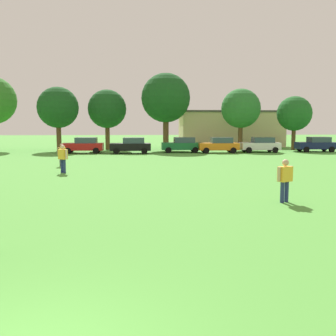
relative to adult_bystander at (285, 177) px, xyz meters
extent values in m
plane|color=#4C9338|center=(-7.13, 20.27, -1.01)|extent=(160.00, 160.00, 0.00)
cylinder|color=navy|center=(0.11, 0.06, -0.59)|extent=(0.16, 0.16, 0.83)
cylinder|color=navy|center=(-0.11, -0.06, -0.59)|extent=(0.16, 0.16, 0.83)
cube|color=yellow|center=(0.00, 0.00, 0.12)|extent=(0.64, 0.54, 0.59)
cylinder|color=tan|center=(0.30, 0.16, 0.13)|extent=(0.12, 0.12, 0.55)
cylinder|color=tan|center=(-0.30, -0.16, 0.13)|extent=(0.12, 0.12, 0.55)
sphere|color=tan|center=(0.00, 0.00, 0.56)|extent=(0.26, 0.26, 0.26)
cylinder|color=navy|center=(-10.44, 9.78, -0.57)|extent=(0.16, 0.16, 0.88)
cylinder|color=navy|center=(-10.64, 9.96, -0.57)|extent=(0.16, 0.16, 0.88)
cube|color=yellow|center=(-10.54, 9.87, 0.18)|extent=(0.65, 0.64, 0.62)
cylinder|color=beige|center=(-10.27, 9.63, 0.20)|extent=(0.13, 0.13, 0.59)
cylinder|color=beige|center=(-10.81, 10.12, 0.20)|extent=(0.13, 0.13, 0.59)
sphere|color=beige|center=(-10.54, 9.87, 0.65)|extent=(0.27, 0.27, 0.27)
cylinder|color=#4C4C51|center=(-11.58, 14.04, -0.61)|extent=(0.15, 0.15, 0.81)
cylinder|color=#4C4C51|center=(-11.44, 14.24, -0.61)|extent=(0.15, 0.15, 0.81)
cube|color=yellow|center=(-11.51, 14.14, 0.08)|extent=(0.55, 0.61, 0.57)
cylinder|color=#936B4C|center=(-11.70, 13.87, 0.10)|extent=(0.12, 0.12, 0.54)
cylinder|color=#936B4C|center=(-11.32, 14.42, 0.10)|extent=(0.12, 0.12, 0.54)
sphere|color=#936B4C|center=(-11.51, 14.14, 0.51)|extent=(0.25, 0.25, 0.25)
cube|color=red|center=(-11.88, 27.00, -0.31)|extent=(4.30, 1.80, 0.76)
cube|color=#334756|center=(-11.53, 27.00, 0.37)|extent=(2.24, 1.58, 0.60)
cylinder|color=black|center=(-13.34, 26.10, -0.69)|extent=(0.64, 0.22, 0.64)
cylinder|color=black|center=(-13.34, 27.90, -0.69)|extent=(0.64, 0.22, 0.64)
cylinder|color=black|center=(-10.42, 26.10, -0.69)|extent=(0.64, 0.22, 0.64)
cylinder|color=black|center=(-10.42, 27.90, -0.69)|extent=(0.64, 0.22, 0.64)
cube|color=black|center=(-6.77, 26.24, -0.31)|extent=(4.30, 1.80, 0.76)
cube|color=#334756|center=(-6.42, 26.24, 0.37)|extent=(2.24, 1.58, 0.60)
cylinder|color=black|center=(-8.23, 25.34, -0.69)|extent=(0.64, 0.22, 0.64)
cylinder|color=black|center=(-8.23, 27.14, -0.69)|extent=(0.64, 0.22, 0.64)
cylinder|color=black|center=(-5.31, 25.34, -0.69)|extent=(0.64, 0.22, 0.64)
cylinder|color=black|center=(-5.31, 27.14, -0.69)|extent=(0.64, 0.22, 0.64)
cube|color=#196B38|center=(-1.24, 27.29, -0.31)|extent=(4.30, 1.80, 0.76)
cube|color=#334756|center=(-0.89, 27.29, 0.37)|extent=(2.24, 1.58, 0.60)
cylinder|color=black|center=(-2.70, 26.39, -0.69)|extent=(0.64, 0.22, 0.64)
cylinder|color=black|center=(-2.70, 28.19, -0.69)|extent=(0.64, 0.22, 0.64)
cylinder|color=black|center=(0.22, 26.39, -0.69)|extent=(0.64, 0.22, 0.64)
cylinder|color=black|center=(0.22, 28.19, -0.69)|extent=(0.64, 0.22, 0.64)
cube|color=orange|center=(2.73, 26.38, -0.31)|extent=(4.30, 1.80, 0.76)
cube|color=#334756|center=(3.07, 26.38, 0.37)|extent=(2.24, 1.58, 0.60)
cylinder|color=black|center=(1.27, 25.48, -0.69)|extent=(0.64, 0.22, 0.64)
cylinder|color=black|center=(1.27, 27.28, -0.69)|extent=(0.64, 0.22, 0.64)
cylinder|color=black|center=(4.19, 25.48, -0.69)|extent=(0.64, 0.22, 0.64)
cylinder|color=black|center=(4.19, 27.28, -0.69)|extent=(0.64, 0.22, 0.64)
cube|color=white|center=(7.46, 26.80, -0.31)|extent=(4.30, 1.80, 0.76)
cube|color=#334756|center=(7.80, 26.80, 0.37)|extent=(2.24, 1.58, 0.60)
cylinder|color=black|center=(6.00, 25.90, -0.69)|extent=(0.64, 0.22, 0.64)
cylinder|color=black|center=(6.00, 27.70, -0.69)|extent=(0.64, 0.22, 0.64)
cylinder|color=black|center=(8.92, 25.90, -0.69)|extent=(0.64, 0.22, 0.64)
cylinder|color=black|center=(8.92, 27.70, -0.69)|extent=(0.64, 0.22, 0.64)
cube|color=#141E4C|center=(14.10, 27.35, -0.31)|extent=(4.30, 1.80, 0.76)
cube|color=#334756|center=(14.45, 27.35, 0.37)|extent=(2.24, 1.58, 0.60)
cylinder|color=black|center=(12.64, 26.45, -0.69)|extent=(0.64, 0.22, 0.64)
cylinder|color=black|center=(12.64, 28.25, -0.69)|extent=(0.64, 0.22, 0.64)
cylinder|color=black|center=(15.56, 26.45, -0.69)|extent=(0.64, 0.22, 0.64)
cylinder|color=black|center=(15.56, 28.25, -0.69)|extent=(0.64, 0.22, 0.64)
cylinder|color=brown|center=(-15.28, 31.07, 0.50)|extent=(0.56, 0.56, 3.02)
sphere|color=#194C1E|center=(-15.28, 31.07, 4.04)|extent=(4.77, 4.77, 4.77)
cylinder|color=brown|center=(-9.78, 33.05, 0.48)|extent=(0.55, 0.55, 2.98)
sphere|color=#194C1E|center=(-9.78, 33.05, 3.98)|extent=(4.71, 4.71, 4.71)
cylinder|color=brown|center=(-2.61, 32.22, 0.88)|extent=(0.69, 0.69, 3.77)
sphere|color=#194C1E|center=(-2.61, 32.22, 5.29)|extent=(5.95, 5.95, 5.95)
cylinder|color=brown|center=(6.45, 31.35, 0.49)|extent=(0.55, 0.55, 3.00)
sphere|color=#286B2D|center=(6.45, 31.35, 4.01)|extent=(4.74, 4.74, 4.74)
cylinder|color=brown|center=(12.77, 30.48, 0.30)|extent=(0.48, 0.48, 2.63)
sphere|color=#1E5B23|center=(12.77, 30.48, 3.38)|extent=(4.15, 4.15, 4.15)
cube|color=beige|center=(6.90, 38.73, 1.36)|extent=(13.97, 6.22, 4.73)
cube|color=#4C4742|center=(6.90, 38.73, 3.85)|extent=(14.53, 6.47, 0.24)
camera|label=1|loc=(-5.58, -14.30, 2.02)|focal=40.52mm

